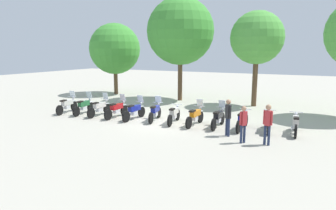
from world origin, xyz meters
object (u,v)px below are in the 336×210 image
Objects in this scene: motorcycle_1 at (84,106)px; person_0 at (228,115)px; tree_2 at (257,38)px; motorcycle_4 at (134,111)px; motorcycle_11 at (296,124)px; person_1 at (268,121)px; motorcycle_0 at (67,105)px; motorcycle_5 at (155,112)px; person_2 at (243,122)px; motorcycle_3 at (117,109)px; motorcycle_9 at (242,120)px; motorcycle_6 at (174,114)px; tree_0 at (115,49)px; motorcycle_2 at (100,108)px; tree_1 at (180,31)px; motorcycle_7 at (195,116)px; motorcycle_10 at (269,121)px; motorcycle_8 at (218,118)px.

motorcycle_1 is 1.24× the size of person_0.
motorcycle_4 is at bearing -125.11° from tree_2.
motorcycle_11 is 3.42m from person_0.
motorcycle_0 is at bearing 95.47° from person_1.
motorcycle_5 is (4.94, 0.44, 0.00)m from motorcycle_1.
motorcycle_3 is at bearing -154.55° from person_2.
tree_2 is at bearing 7.15° from motorcycle_9.
motorcycle_11 is (2.47, 0.38, 0.00)m from motorcycle_9.
motorcycle_6 is 5.55m from person_1.
motorcycle_9 is 1.34× the size of person_2.
motorcycle_1 is 1.00× the size of motorcycle_9.
motorcycle_5 is 12.32m from tree_0.
motorcycle_1 is 1.00× the size of motorcycle_6.
tree_2 reaches higher than motorcycle_1.
motorcycle_1 is 1.00× the size of motorcycle_2.
tree_1 reaches higher than motorcycle_5.
tree_0 reaches higher than motorcycle_5.
tree_0 reaches higher than motorcycle_11.
motorcycle_9 is at bearing -95.88° from motorcycle_0.
motorcycle_7 is at bearing -94.97° from motorcycle_1.
tree_0 is at bearing 15.84° from motorcycle_1.
motorcycle_6 is at bearing 90.48° from motorcycle_10.
motorcycle_7 is at bearing 92.57° from motorcycle_11.
tree_1 is at bearing 42.72° from motorcycle_10.
motorcycle_11 is at bearing -63.90° from tree_2.
tree_0 is (-7.45, 8.25, 3.64)m from motorcycle_4.
person_0 is at bearing -148.28° from motorcycle_8.
motorcycle_1 is 6.19m from motorcycle_6.
motorcycle_1 and motorcycle_4 have the same top height.
motorcycle_4 is 1.01× the size of motorcycle_6.
tree_1 is 5.95m from tree_2.
tree_0 reaches higher than motorcycle_7.
motorcycle_4 is at bearing 91.08° from motorcycle_11.
tree_0 reaches higher than person_1.
motorcycle_0 is 0.32× the size of tree_2.
motorcycle_5 is at bearing -81.10° from motorcycle_3.
person_0 reaches higher than motorcycle_5.
motorcycle_3 is at bearing -95.68° from motorcycle_1.
motorcycle_4 is at bearing 89.63° from motorcycle_10.
motorcycle_3 is at bearing -130.71° from tree_2.
motorcycle_6 is 0.34× the size of tree_0.
person_0 is at bearing -103.66° from motorcycle_0.
person_2 is (4.25, -1.94, 0.45)m from motorcycle_6.
person_1 is 13.11m from tree_1.
motorcycle_7 is at bearing -103.07° from motorcycle_5.
motorcycle_8 is at bearing -84.62° from motorcycle_3.
motorcycle_3 is (2.48, 0.11, 0.00)m from motorcycle_1.
motorcycle_6 is 0.99× the size of motorcycle_11.
tree_2 reaches higher than motorcycle_11.
tree_1 is at bearing 36.57° from motorcycle_8.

